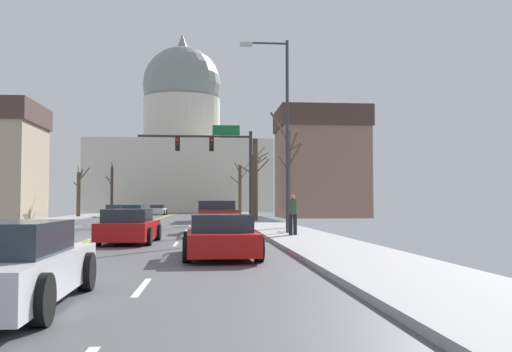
% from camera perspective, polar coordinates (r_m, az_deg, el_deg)
% --- Properties ---
extents(ground, '(20.00, 180.00, 0.20)m').
position_cam_1_polar(ground, '(24.22, -16.02, -6.08)').
color(ground, '#505056').
extents(signal_gantry, '(7.91, 0.41, 6.76)m').
position_cam_1_polar(signal_gantry, '(39.19, -3.78, 2.33)').
color(signal_gantry, '#28282D').
rests_on(signal_gantry, ground).
extents(street_lamp_right, '(2.22, 0.24, 8.72)m').
position_cam_1_polar(street_lamp_right, '(25.53, 2.60, 5.74)').
color(street_lamp_right, '#333338').
rests_on(street_lamp_right, ground).
extents(capitol_building, '(29.96, 20.49, 31.30)m').
position_cam_1_polar(capitol_building, '(99.16, -7.55, 2.68)').
color(capitol_building, beige).
rests_on(capitol_building, ground).
extents(sedan_near_00, '(2.09, 4.51, 1.25)m').
position_cam_1_polar(sedan_near_00, '(34.28, -3.57, -4.22)').
color(sedan_near_00, black).
rests_on(sedan_near_00, ground).
extents(pickup_truck_near_01, '(2.28, 5.67, 1.58)m').
position_cam_1_polar(pickup_truck_near_01, '(27.36, -4.00, -4.34)').
color(pickup_truck_near_01, maroon).
rests_on(pickup_truck_near_01, ground).
extents(sedan_near_02, '(2.06, 4.54, 1.25)m').
position_cam_1_polar(sedan_near_02, '(21.23, -12.73, -5.07)').
color(sedan_near_02, '#B71414').
rests_on(sedan_near_02, ground).
extents(sedan_near_03, '(2.12, 4.42, 1.16)m').
position_cam_1_polar(sedan_near_03, '(15.32, -3.64, -6.17)').
color(sedan_near_03, '#B71414').
rests_on(sedan_near_03, ground).
extents(sedan_near_04, '(2.10, 4.52, 1.21)m').
position_cam_1_polar(sedan_near_04, '(8.80, -24.43, -8.37)').
color(sedan_near_04, silver).
rests_on(sedan_near_04, ground).
extents(sedan_oncoming_00, '(2.07, 4.32, 1.31)m').
position_cam_1_polar(sedan_oncoming_00, '(48.95, -12.41, -3.70)').
color(sedan_oncoming_00, '#1E7247').
rests_on(sedan_oncoming_00, ground).
extents(sedan_oncoming_01, '(2.09, 4.40, 1.29)m').
position_cam_1_polar(sedan_oncoming_01, '(61.03, -14.13, -3.48)').
color(sedan_oncoming_01, silver).
rests_on(sedan_oncoming_01, ground).
extents(sedan_oncoming_02, '(2.19, 4.27, 1.25)m').
position_cam_1_polar(sedan_oncoming_02, '(70.97, -9.95, -3.42)').
color(sedan_oncoming_02, silver).
rests_on(sedan_oncoming_02, ground).
extents(flank_building_01, '(8.94, 7.98, 11.04)m').
position_cam_1_polar(flank_building_01, '(57.74, 6.59, 1.35)').
color(flank_building_01, '#8C6656').
rests_on(flank_building_01, ground).
extents(bare_tree_00, '(2.01, 1.71, 6.22)m').
position_cam_1_polar(bare_tree_00, '(30.46, 3.31, 0.31)').
color(bare_tree_00, brown).
rests_on(bare_tree_00, ground).
extents(bare_tree_02, '(2.43, 2.35, 6.32)m').
position_cam_1_polar(bare_tree_02, '(69.67, -1.65, -1.26)').
color(bare_tree_02, '#4C3D2D').
rests_on(bare_tree_02, ground).
extents(bare_tree_04, '(2.93, 2.67, 6.20)m').
position_cam_1_polar(bare_tree_04, '(54.36, -0.48, -0.70)').
color(bare_tree_04, brown).
rests_on(bare_tree_04, ground).
extents(bare_tree_05, '(1.21, 1.58, 6.87)m').
position_cam_1_polar(bare_tree_05, '(78.92, -14.41, -1.31)').
color(bare_tree_05, '#423328').
rests_on(bare_tree_05, ground).
extents(bare_tree_06, '(1.23, 1.81, 6.20)m').
position_cam_1_polar(bare_tree_06, '(42.40, -0.06, -0.29)').
color(bare_tree_06, '#4C3D2D').
rests_on(bare_tree_06, ground).
extents(bare_tree_07, '(1.61, 2.05, 5.14)m').
position_cam_1_polar(bare_tree_07, '(58.71, -17.52, -1.58)').
color(bare_tree_07, '#4C3D2D').
rests_on(bare_tree_07, ground).
extents(pedestrian_00, '(0.35, 0.34, 1.67)m').
position_cam_1_polar(pedestrian_00, '(23.58, 3.75, -3.71)').
color(pedestrian_00, black).
rests_on(pedestrian_00, ground).
extents(bicycle_parked, '(0.12, 1.77, 0.85)m').
position_cam_1_polar(bicycle_parked, '(26.52, 3.40, -4.87)').
color(bicycle_parked, black).
rests_on(bicycle_parked, ground).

